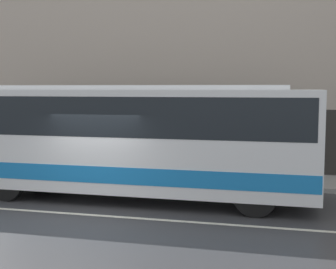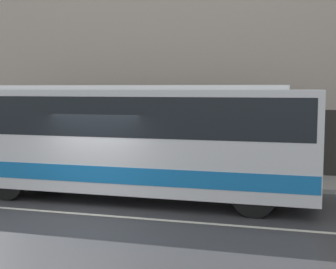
# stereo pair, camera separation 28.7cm
# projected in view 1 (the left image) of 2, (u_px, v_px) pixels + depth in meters

# --- Properties ---
(ground_plane) EXTENTS (60.00, 60.00, 0.00)m
(ground_plane) POSITION_uv_depth(u_px,v_px,m) (85.00, 215.00, 11.83)
(ground_plane) COLOR #38383A
(sidewalk) EXTENTS (60.00, 2.44, 0.14)m
(sidewalk) POSITION_uv_depth(u_px,v_px,m) (145.00, 175.00, 16.86)
(sidewalk) COLOR #A09E99
(sidewalk) RESTS_ON ground_plane
(building_facade) EXTENTS (60.00, 0.35, 9.75)m
(building_facade) POSITION_uv_depth(u_px,v_px,m) (155.00, 48.00, 17.72)
(building_facade) COLOR #B7A899
(building_facade) RESTS_ON ground_plane
(lane_stripe) EXTENTS (54.00, 0.14, 0.01)m
(lane_stripe) POSITION_uv_depth(u_px,v_px,m) (85.00, 214.00, 11.83)
(lane_stripe) COLOR beige
(lane_stripe) RESTS_ON ground_plane
(transit_bus) EXTENTS (10.99, 2.58, 3.27)m
(transit_bus) POSITION_uv_depth(u_px,v_px,m) (122.00, 135.00, 13.49)
(transit_bus) COLOR white
(transit_bus) RESTS_ON ground_plane
(pedestrian_waiting) EXTENTS (0.36, 0.36, 1.54)m
(pedestrian_waiting) POSITION_uv_depth(u_px,v_px,m) (193.00, 154.00, 16.56)
(pedestrian_waiting) COLOR #333338
(pedestrian_waiting) RESTS_ON sidewalk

